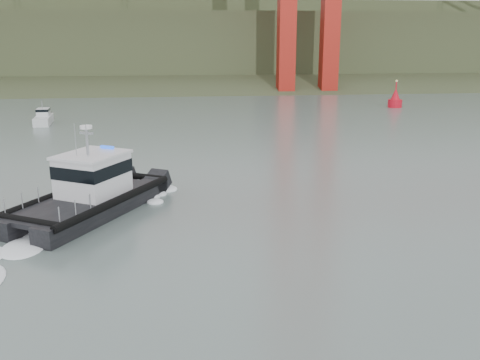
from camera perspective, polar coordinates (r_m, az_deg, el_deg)
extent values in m
plane|color=slate|center=(25.08, -2.41, -9.20)|extent=(400.00, 400.00, 0.00)
cube|color=#3A4929|center=(115.26, -5.79, 9.97)|extent=(500.00, 44.72, 16.25)
cube|color=#3A4929|center=(142.86, -6.04, 13.37)|extent=(500.00, 70.00, 18.00)
cube|color=#3A4929|center=(167.79, -6.19, 15.34)|extent=(500.00, 60.00, 16.00)
cube|color=black|center=(34.23, -17.55, -2.38)|extent=(6.72, 10.45, 1.23)
cube|color=black|center=(32.55, -13.83, -3.01)|extent=(6.72, 10.45, 1.23)
cube|color=black|center=(32.85, -16.35, -2.12)|extent=(8.36, 10.48, 0.26)
cube|color=silver|center=(33.26, -15.41, 0.49)|extent=(4.49, 4.72, 2.35)
cube|color=black|center=(33.16, -15.46, 1.20)|extent=(4.57, 4.80, 0.77)
cube|color=silver|center=(32.98, -15.56, 2.61)|extent=(4.77, 5.00, 0.16)
cylinder|color=#909398|center=(32.58, -16.00, 3.94)|extent=(0.16, 0.16, 1.84)
cylinder|color=white|center=(32.43, -16.11, 5.44)|extent=(0.72, 0.72, 0.18)
cube|color=silver|center=(68.85, -20.23, 5.99)|extent=(2.24, 5.37, 1.05)
cube|color=silver|center=(69.16, -20.25, 6.75)|extent=(1.59, 2.22, 1.05)
cube|color=black|center=(69.11, -20.27, 7.04)|extent=(1.64, 2.26, 0.31)
cylinder|color=#909398|center=(68.61, -20.37, 7.49)|extent=(0.07, 0.07, 1.05)
cylinder|color=red|center=(83.27, 16.19, 7.78)|extent=(2.04, 2.04, 1.36)
cone|color=red|center=(83.12, 16.26, 8.71)|extent=(1.59, 1.59, 2.04)
cylinder|color=red|center=(82.99, 16.33, 9.64)|extent=(0.18, 0.18, 1.14)
sphere|color=#E5D87F|center=(82.93, 16.37, 10.11)|extent=(0.34, 0.34, 0.34)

